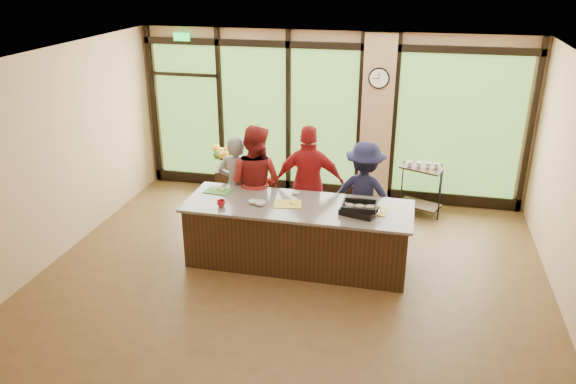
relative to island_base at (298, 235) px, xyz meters
The scene contains 24 objects.
floor 0.53m from the island_base, 90.00° to the right, with size 7.00×7.00×0.00m, color #52381D.
ceiling 2.58m from the island_base, 90.00° to the right, with size 7.00×7.00×0.00m, color white.
back_wall 2.90m from the island_base, 90.00° to the left, with size 7.00×7.00×0.00m, color tan.
left_wall 3.67m from the island_base, behind, with size 6.00×6.00×0.00m, color tan.
window_wall 2.83m from the island_base, 86.48° to the left, with size 6.90×0.12×3.00m.
island_base is the anchor object (origin of this frame).
countertop 0.46m from the island_base, ahead, with size 3.20×1.10×0.04m, color #6E645B.
wall_clock 3.25m from the island_base, 71.68° to the left, with size 0.36×0.04×0.36m.
cook_left 1.38m from the island_base, 147.94° to the left, with size 0.60×0.39×1.65m, color slate.
cook_midleft 1.17m from the island_base, 140.31° to the left, with size 0.89×0.70×1.84m, color maroon.
cook_midright 0.94m from the island_base, 89.51° to the left, with size 1.08×0.45×1.85m, color maroon.
cook_right 1.24m from the island_base, 43.66° to the left, with size 1.07×0.61×1.65m, color #171733.
roasting_pan 1.02m from the island_base, ahead, with size 0.46×0.36×0.08m, color black.
mixing_bowl 1.12m from the island_base, ahead, with size 0.31×0.31×0.08m, color silver.
cutting_board_left 1.37m from the island_base, 169.74° to the left, with size 0.37×0.28×0.01m, color #3B822F.
cutting_board_center 0.51m from the island_base, behind, with size 0.39×0.29×0.01m, color gold.
cutting_board_right 1.13m from the island_base, ahead, with size 0.43×0.32×0.01m, color gold.
prep_bowl_near 0.73m from the island_base, 166.20° to the right, with size 0.16×0.16×0.05m, color silver.
prep_bowl_mid 0.81m from the island_base, behind, with size 0.14×0.14×0.04m, color silver.
prep_bowl_far 0.63m from the island_base, 107.17° to the left, with size 0.12×0.12×0.03m, color silver.
red_ramekin 1.20m from the island_base, 164.41° to the right, with size 0.12×0.12×0.09m, color #A9101C.
flower_stand 2.25m from the island_base, 135.15° to the left, with size 0.38×0.38×0.76m, color black.
flower_vase 2.30m from the island_base, 135.15° to the left, with size 0.24×0.24×0.25m, color #937C50.
bar_cart 2.74m from the island_base, 51.44° to the left, with size 0.80×0.64×0.96m.
Camera 1 is at (1.48, -6.76, 4.10)m, focal length 35.00 mm.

